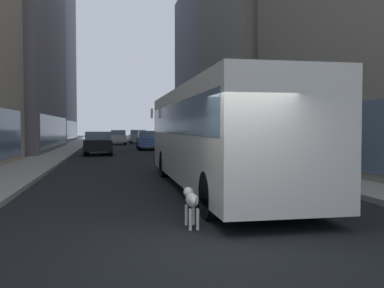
{
  "coord_description": "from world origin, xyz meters",
  "views": [
    {
      "loc": [
        -1.93,
        -6.72,
        1.9
      ],
      "look_at": [
        0.48,
        5.83,
        1.4
      ],
      "focal_mm": 39.34,
      "sensor_mm": 36.0,
      "label": 1
    }
  ],
  "objects_px": {
    "transit_bus": "(215,132)",
    "pedestrian_with_handbag": "(341,155)",
    "car_blue_hatchback": "(148,140)",
    "car_silver_sedan": "(138,136)",
    "car_black_suv": "(99,143)",
    "car_white_van": "(118,137)",
    "dalmatian_dog": "(191,200)"
  },
  "relations": [
    {
      "from": "car_silver_sedan",
      "to": "car_white_van",
      "type": "bearing_deg",
      "value": -125.09
    },
    {
      "from": "car_white_van",
      "to": "car_silver_sedan",
      "type": "xyz_separation_m",
      "value": [
        2.4,
        3.42,
        0.0
      ]
    },
    {
      "from": "dalmatian_dog",
      "to": "pedestrian_with_handbag",
      "type": "xyz_separation_m",
      "value": [
        5.85,
        4.67,
        0.5
      ]
    },
    {
      "from": "car_white_van",
      "to": "car_silver_sedan",
      "type": "relative_size",
      "value": 0.92
    },
    {
      "from": "car_white_van",
      "to": "dalmatian_dog",
      "type": "distance_m",
      "value": 40.09
    },
    {
      "from": "car_white_van",
      "to": "car_silver_sedan",
      "type": "bearing_deg",
      "value": 54.91
    },
    {
      "from": "dalmatian_dog",
      "to": "car_white_van",
      "type": "bearing_deg",
      "value": 91.09
    },
    {
      "from": "car_blue_hatchback",
      "to": "pedestrian_with_handbag",
      "type": "distance_m",
      "value": 24.29
    },
    {
      "from": "pedestrian_with_handbag",
      "to": "car_silver_sedan",
      "type": "bearing_deg",
      "value": 96.19
    },
    {
      "from": "car_silver_sedan",
      "to": "pedestrian_with_handbag",
      "type": "height_order",
      "value": "pedestrian_with_handbag"
    },
    {
      "from": "car_black_suv",
      "to": "car_silver_sedan",
      "type": "bearing_deg",
      "value": 79.36
    },
    {
      "from": "car_blue_hatchback",
      "to": "car_white_van",
      "type": "relative_size",
      "value": 1.03
    },
    {
      "from": "car_silver_sedan",
      "to": "transit_bus",
      "type": "bearing_deg",
      "value": -90.0
    },
    {
      "from": "car_black_suv",
      "to": "pedestrian_with_handbag",
      "type": "xyz_separation_m",
      "value": [
        8.21,
        -17.54,
        0.19
      ]
    },
    {
      "from": "car_blue_hatchback",
      "to": "car_silver_sedan",
      "type": "distance_m",
      "value": 14.91
    },
    {
      "from": "car_blue_hatchback",
      "to": "dalmatian_dog",
      "type": "relative_size",
      "value": 4.49
    },
    {
      "from": "car_blue_hatchback",
      "to": "car_silver_sedan",
      "type": "height_order",
      "value": "same"
    },
    {
      "from": "car_blue_hatchback",
      "to": "car_white_van",
      "type": "bearing_deg",
      "value": 101.8
    },
    {
      "from": "car_silver_sedan",
      "to": "pedestrian_with_handbag",
      "type": "distance_m",
      "value": 39.05
    },
    {
      "from": "car_black_suv",
      "to": "car_silver_sedan",
      "type": "xyz_separation_m",
      "value": [
        4.0,
        21.29,
        0.0
      ]
    },
    {
      "from": "transit_bus",
      "to": "dalmatian_dog",
      "type": "height_order",
      "value": "transit_bus"
    },
    {
      "from": "car_blue_hatchback",
      "to": "car_silver_sedan",
      "type": "bearing_deg",
      "value": 90.0
    },
    {
      "from": "pedestrian_with_handbag",
      "to": "dalmatian_dog",
      "type": "bearing_deg",
      "value": -141.39
    },
    {
      "from": "car_silver_sedan",
      "to": "dalmatian_dog",
      "type": "bearing_deg",
      "value": -92.16
    },
    {
      "from": "transit_bus",
      "to": "pedestrian_with_handbag",
      "type": "distance_m",
      "value": 4.28
    },
    {
      "from": "car_white_van",
      "to": "car_silver_sedan",
      "type": "height_order",
      "value": "same"
    },
    {
      "from": "transit_bus",
      "to": "dalmatian_dog",
      "type": "distance_m",
      "value": 5.16
    },
    {
      "from": "pedestrian_with_handbag",
      "to": "car_blue_hatchback",
      "type": "bearing_deg",
      "value": 99.98
    },
    {
      "from": "car_black_suv",
      "to": "pedestrian_with_handbag",
      "type": "distance_m",
      "value": 19.36
    },
    {
      "from": "car_black_suv",
      "to": "pedestrian_with_handbag",
      "type": "bearing_deg",
      "value": -64.91
    },
    {
      "from": "transit_bus",
      "to": "car_blue_hatchback",
      "type": "xyz_separation_m",
      "value": [
        0.0,
        23.86,
        -0.95
      ]
    },
    {
      "from": "car_black_suv",
      "to": "car_blue_hatchback",
      "type": "bearing_deg",
      "value": 57.93
    }
  ]
}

